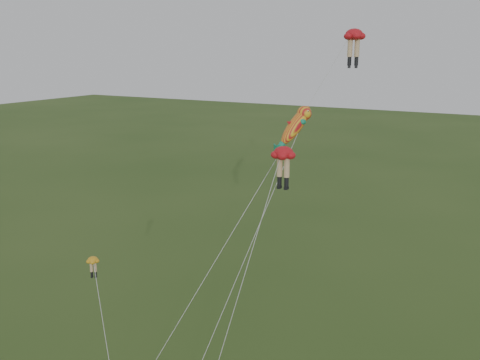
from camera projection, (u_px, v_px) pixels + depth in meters
The scene contains 4 objects.
legs_kite_red_high at pixel (350, 44), 31.96m from camera, with size 9.25×11.83×20.22m.
legs_kite_red_mid at pixel (282, 161), 27.24m from camera, with size 2.78×6.49×14.22m.
legs_kite_yellow at pixel (95, 272), 30.87m from camera, with size 3.40×2.50×7.34m.
fish_kite at pixel (295, 127), 30.78m from camera, with size 3.99×9.56×16.07m.
Camera 1 is at (15.24, -21.08, 19.05)m, focal length 40.00 mm.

